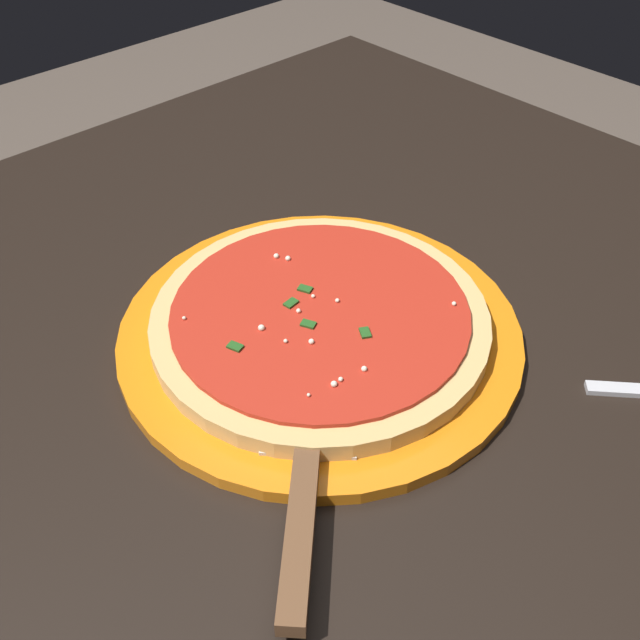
% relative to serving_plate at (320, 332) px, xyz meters
% --- Properties ---
extents(restaurant_table, '(1.11, 0.93, 0.77)m').
position_rel_serving_plate_xyz_m(restaurant_table, '(0.03, -0.02, -0.13)').
color(restaurant_table, black).
rests_on(restaurant_table, ground_plane).
extents(serving_plate, '(0.34, 0.34, 0.01)m').
position_rel_serving_plate_xyz_m(serving_plate, '(0.00, 0.00, 0.00)').
color(serving_plate, orange).
rests_on(serving_plate, restaurant_table).
extents(pizza, '(0.29, 0.29, 0.02)m').
position_rel_serving_plate_xyz_m(pizza, '(0.00, 0.00, 0.02)').
color(pizza, '#DBB26B').
rests_on(pizza, serving_plate).
extents(pizza_server, '(0.19, 0.18, 0.01)m').
position_rel_serving_plate_xyz_m(pizza_server, '(0.12, 0.11, 0.01)').
color(pizza_server, silver).
rests_on(pizza_server, serving_plate).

